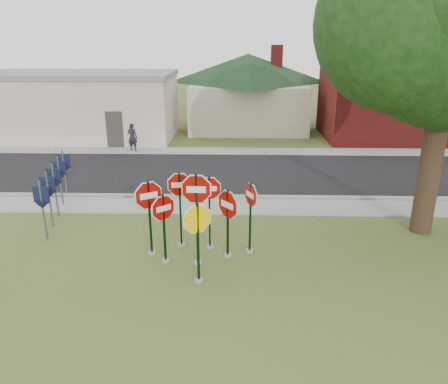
{
  "coord_description": "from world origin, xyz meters",
  "views": [
    {
      "loc": [
        1.16,
        -10.33,
        6.23
      ],
      "look_at": [
        0.82,
        2.0,
        1.87
      ],
      "focal_mm": 35.0,
      "sensor_mm": 36.0,
      "label": 1
    }
  ],
  "objects_px": {
    "stop_sign_left": "(164,220)",
    "pedestrian": "(133,137)",
    "stop_sign_center": "(197,205)",
    "stop_sign_yellow": "(198,233)"
  },
  "relations": [
    {
      "from": "stop_sign_center",
      "to": "stop_sign_yellow",
      "type": "relative_size",
      "value": 1.21
    },
    {
      "from": "stop_sign_center",
      "to": "stop_sign_left",
      "type": "bearing_deg",
      "value": 174.04
    },
    {
      "from": "stop_sign_yellow",
      "to": "stop_sign_left",
      "type": "xyz_separation_m",
      "value": [
        -1.07,
        1.08,
        -0.12
      ]
    },
    {
      "from": "stop_sign_left",
      "to": "stop_sign_yellow",
      "type": "bearing_deg",
      "value": -45.29
    },
    {
      "from": "pedestrian",
      "to": "stop_sign_center",
      "type": "bearing_deg",
      "value": 123.92
    },
    {
      "from": "stop_sign_yellow",
      "to": "pedestrian",
      "type": "relative_size",
      "value": 1.49
    },
    {
      "from": "stop_sign_left",
      "to": "pedestrian",
      "type": "bearing_deg",
      "value": 106.58
    },
    {
      "from": "stop_sign_left",
      "to": "pedestrian",
      "type": "height_order",
      "value": "stop_sign_left"
    },
    {
      "from": "stop_sign_left",
      "to": "pedestrian",
      "type": "relative_size",
      "value": 1.38
    },
    {
      "from": "stop_sign_center",
      "to": "stop_sign_left",
      "type": "relative_size",
      "value": 1.3
    }
  ]
}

